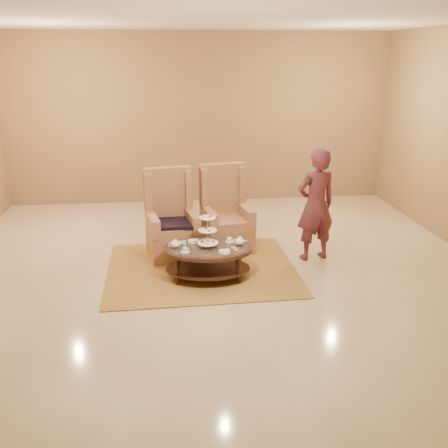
{
  "coord_description": "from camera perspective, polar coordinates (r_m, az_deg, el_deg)",
  "views": [
    {
      "loc": [
        -0.61,
        -6.56,
        3.0
      ],
      "look_at": [
        0.12,
        0.2,
        0.71
      ],
      "focal_mm": 40.0,
      "sensor_mm": 36.0,
      "label": 1
    }
  ],
  "objects": [
    {
      "name": "rug",
      "position": [
        7.43,
        -2.56,
        -5.16
      ],
      "size": [
        2.81,
        2.37,
        0.01
      ],
      "rotation": [
        0.0,
        0.0,
        0.03
      ],
      "color": "#AC8C3D",
      "rests_on": "ground"
    },
    {
      "name": "wall_back",
      "position": [
        10.65,
        -2.88,
        11.84
      ],
      "size": [
        8.0,
        0.04,
        3.5
      ],
      "primitive_type": "cube",
      "color": "#90734E",
      "rests_on": "ground"
    },
    {
      "name": "ground",
      "position": [
        7.24,
        -0.78,
        -5.88
      ],
      "size": [
        8.0,
        8.0,
        0.0
      ],
      "primitive_type": "plane",
      "color": "#C8B595",
      "rests_on": "ground"
    },
    {
      "name": "person",
      "position": [
        7.67,
        10.44,
        2.14
      ],
      "size": [
        0.71,
        0.56,
        1.73
      ],
      "rotation": [
        0.0,
        0.0,
        3.39
      ],
      "color": "#56252F",
      "rests_on": "ground"
    },
    {
      "name": "armchair_right",
      "position": [
        8.12,
        0.15,
        0.36
      ],
      "size": [
        0.85,
        0.88,
        1.37
      ],
      "rotation": [
        0.0,
        0.0,
        0.17
      ],
      "color": "#A7704E",
      "rests_on": "ground"
    },
    {
      "name": "tea_table",
      "position": [
        7.02,
        -1.86,
        -3.3
      ],
      "size": [
        1.31,
        0.95,
        1.05
      ],
      "rotation": [
        0.0,
        0.0,
        -0.07
      ],
      "color": "black",
      "rests_on": "ground"
    },
    {
      "name": "armchair_left",
      "position": [
        7.87,
        -6.03,
        -0.31
      ],
      "size": [
        0.86,
        0.88,
        1.37
      ],
      "rotation": [
        0.0,
        0.0,
        0.18
      ],
      "color": "#A7704E",
      "rests_on": "ground"
    },
    {
      "name": "ceiling",
      "position": [
        7.24,
        -0.78,
        -5.88
      ],
      "size": [
        8.0,
        8.0,
        0.02
      ],
      "primitive_type": "cube",
      "color": "silver",
      "rests_on": "ground"
    }
  ]
}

